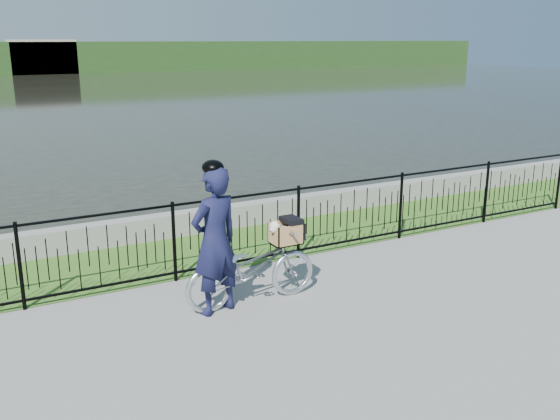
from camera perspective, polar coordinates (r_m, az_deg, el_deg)
ground at (r=8.00m, az=1.30°, el=-8.92°), size 120.00×120.00×0.00m
grass_strip at (r=10.17m, az=-6.08°, el=-3.56°), size 60.00×2.00×0.01m
water at (r=39.61m, az=-23.76°, el=9.36°), size 120.00×120.00×0.00m
quay_wall at (r=11.00m, az=-8.14°, el=-1.10°), size 60.00×0.30×0.40m
fence at (r=9.13m, az=-3.73°, el=-1.97°), size 14.00×0.06×1.15m
far_building_right at (r=65.54m, az=-20.91°, el=12.95°), size 6.00×3.00×3.20m
bicycle_rig at (r=7.97m, az=-2.54°, el=-5.26°), size 1.80×0.63×1.08m
cyclist at (r=7.60m, az=-5.97°, el=-2.70°), size 0.77×0.60×1.92m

